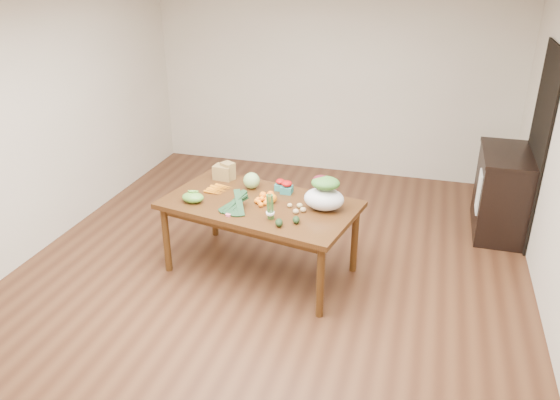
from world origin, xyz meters
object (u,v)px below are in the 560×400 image
(mandarin_cluster, at_px, (262,200))
(salad_bag, at_px, (324,195))
(kale_bunch, at_px, (234,204))
(asparagus_bundle, at_px, (270,207))
(dining_table, at_px, (260,237))
(cabbage, at_px, (252,181))
(paper_bag, at_px, (223,171))
(cabinet, at_px, (501,192))

(mandarin_cluster, height_order, salad_bag, salad_bag)
(kale_bunch, bearing_deg, asparagus_bundle, 2.11)
(mandarin_cluster, height_order, asparagus_bundle, asparagus_bundle)
(dining_table, xyz_separation_m, cabbage, (-0.18, 0.30, 0.46))
(mandarin_cluster, relative_size, asparagus_bundle, 0.72)
(dining_table, bearing_deg, paper_bag, 151.58)
(dining_table, distance_m, mandarin_cluster, 0.41)
(dining_table, height_order, kale_bunch, kale_bunch)
(kale_bunch, relative_size, asparagus_bundle, 1.60)
(cabinet, relative_size, kale_bunch, 2.55)
(paper_bag, bearing_deg, cabbage, -22.42)
(dining_table, bearing_deg, cabinet, 45.37)
(cabbage, height_order, kale_bunch, cabbage)
(paper_bag, xyz_separation_m, mandarin_cluster, (0.57, -0.47, -0.05))
(paper_bag, distance_m, mandarin_cluster, 0.74)
(kale_bunch, xyz_separation_m, asparagus_bundle, (0.37, -0.06, 0.05))
(cabinet, xyz_separation_m, kale_bunch, (-2.49, -1.82, 0.36))
(cabinet, xyz_separation_m, mandarin_cluster, (-2.30, -1.58, 0.32))
(mandarin_cluster, bearing_deg, cabinet, 34.48)
(mandarin_cluster, height_order, kale_bunch, kale_bunch)
(kale_bunch, bearing_deg, cabbage, 103.15)
(cabbage, distance_m, kale_bunch, 0.56)
(cabbage, bearing_deg, cabinet, 26.71)
(paper_bag, height_order, salad_bag, salad_bag)
(cabbage, bearing_deg, salad_bag, -19.30)
(paper_bag, relative_size, kale_bunch, 0.64)
(paper_bag, height_order, cabbage, paper_bag)
(salad_bag, bearing_deg, kale_bunch, -160.39)
(paper_bag, xyz_separation_m, kale_bunch, (0.38, -0.71, -0.01))
(cabbage, relative_size, mandarin_cluster, 0.92)
(dining_table, distance_m, kale_bunch, 0.55)
(dining_table, bearing_deg, salad_bag, 13.75)
(cabinet, bearing_deg, salad_bag, -137.97)
(mandarin_cluster, relative_size, salad_bag, 0.48)
(kale_bunch, relative_size, salad_bag, 1.07)
(cabinet, xyz_separation_m, asparagus_bundle, (-2.13, -1.88, 0.40))
(cabbage, relative_size, salad_bag, 0.44)
(kale_bunch, bearing_deg, salad_bag, 30.99)
(asparagus_bundle, bearing_deg, cabinet, 52.88)
(dining_table, xyz_separation_m, kale_bunch, (-0.17, -0.25, 0.45))
(kale_bunch, bearing_deg, cabinet, 47.52)
(cabbage, height_order, asparagus_bundle, asparagus_bundle)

